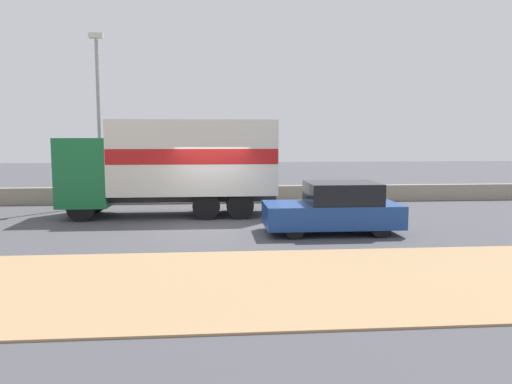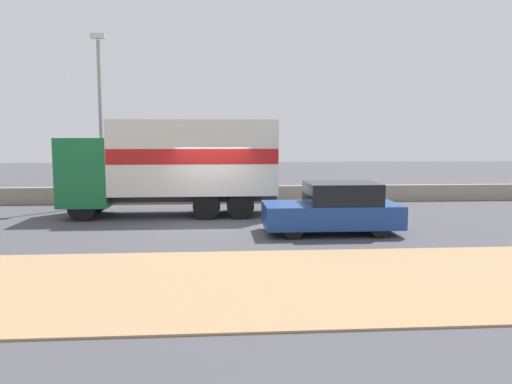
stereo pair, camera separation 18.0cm
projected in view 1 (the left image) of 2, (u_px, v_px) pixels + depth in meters
ground_plane at (213, 227)px, 15.86m from camera, size 80.00×80.00×0.00m
dirt_shoulder_foreground at (213, 283)px, 9.69m from camera, size 60.00×5.12×0.04m
stone_wall_backdrop at (213, 194)px, 21.59m from camera, size 60.00×0.35×0.71m
street_lamp at (98, 107)px, 20.25m from camera, size 0.56×0.28×6.97m
box_truck at (176, 162)px, 17.90m from camera, size 7.54×2.47×3.42m
car_hatchback at (334, 208)px, 14.77m from camera, size 3.97×1.88×1.51m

